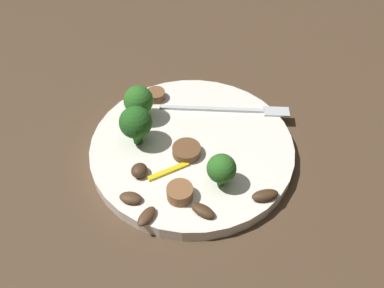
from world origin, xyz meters
The scene contains 15 objects.
ground_plane centered at (0.00, 0.00, 0.00)m, with size 1.40×1.40×0.00m, color #4C3826.
plate centered at (0.00, 0.00, 0.01)m, with size 0.26×0.26×0.02m, color white.
fork centered at (0.07, 0.06, 0.02)m, with size 0.18×0.04×0.00m.
broccoli_floret_0 centered at (-0.06, 0.06, 0.05)m, with size 0.04×0.04×0.05m.
broccoli_floret_1 centered at (0.03, -0.07, 0.04)m, with size 0.03×0.03×0.04m.
broccoli_floret_2 centered at (-0.07, 0.01, 0.05)m, with size 0.04×0.04×0.06m.
sausage_slice_0 centered at (-0.01, -0.02, 0.02)m, with size 0.04×0.04×0.01m, color brown.
sausage_slice_1 centered at (-0.02, -0.08, 0.03)m, with size 0.03×0.03×0.02m, color brown.
sausage_slice_2 centered at (-0.04, 0.10, 0.02)m, with size 0.03×0.03×0.01m, color brown.
mushroom_0 centered at (0.00, -0.11, 0.02)m, with size 0.03×0.01×0.01m, color #422B19.
mushroom_1 centered at (-0.08, -0.08, 0.02)m, with size 0.03×0.02×0.01m, color #4C331E.
mushroom_2 centered at (0.07, -0.09, 0.02)m, with size 0.03×0.01×0.01m, color #422B19.
mushroom_3 centered at (-0.06, -0.11, 0.02)m, with size 0.03×0.01×0.01m, color #4C331E.
mushroom_4 centered at (-0.07, -0.04, 0.02)m, with size 0.02×0.02×0.01m, color #422B19.
pepper_strip_1 centered at (-0.03, -0.04, 0.02)m, with size 0.05×0.01×0.00m, color yellow.
Camera 1 is at (-0.04, -0.37, 0.42)m, focal length 39.49 mm.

